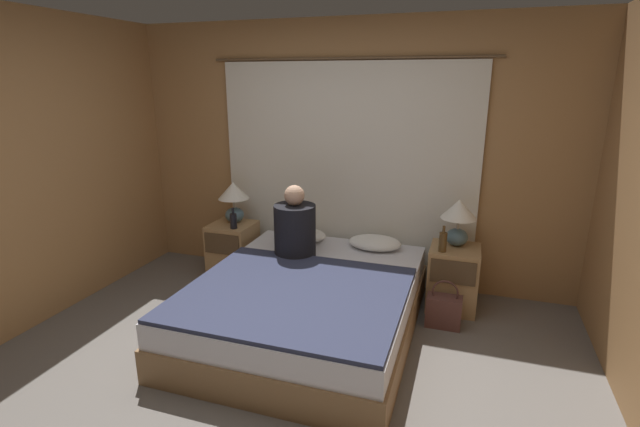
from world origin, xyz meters
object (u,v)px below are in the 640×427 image
object	(u,v)px
handbag_on_floor	(444,310)
pillow_right	(375,243)
nightstand_left	(233,250)
nightstand_right	(453,278)
pillow_left	(301,235)
beer_bottle_on_right_stand	(443,241)
bed	(308,304)
person_left_in_bed	(295,228)
lamp_right	(459,216)
lamp_left	(234,197)
beer_bottle_on_left_stand	(233,221)

from	to	relation	value
handbag_on_floor	pillow_right	bearing A→B (deg)	147.41
nightstand_left	nightstand_right	bearing A→B (deg)	0.00
pillow_left	beer_bottle_on_right_stand	xyz separation A→B (m)	(1.34, -0.19, 0.14)
bed	person_left_in_bed	bearing A→B (deg)	121.91
lamp_right	person_left_in_bed	distance (m)	1.42
lamp_left	person_left_in_bed	distance (m)	0.90
beer_bottle_on_left_stand	beer_bottle_on_right_stand	xyz separation A→B (m)	(1.97, 0.00, 0.01)
nightstand_left	pillow_right	distance (m)	1.46
handbag_on_floor	pillow_left	bearing A→B (deg)	162.89
pillow_right	handbag_on_floor	bearing A→B (deg)	-32.59
bed	pillow_right	world-z (taller)	pillow_right
nightstand_left	handbag_on_floor	world-z (taller)	nightstand_left
pillow_right	handbag_on_floor	distance (m)	0.88
lamp_right	pillow_right	distance (m)	0.79
nightstand_right	beer_bottle_on_left_stand	world-z (taller)	beer_bottle_on_left_stand
nightstand_right	handbag_on_floor	xyz separation A→B (m)	(-0.04, -0.36, -0.14)
lamp_right	beer_bottle_on_left_stand	world-z (taller)	lamp_right
lamp_left	lamp_right	xyz separation A→B (m)	(2.16, 0.00, 0.00)
bed	lamp_left	distance (m)	1.49
lamp_right	pillow_left	bearing A→B (deg)	-179.98
lamp_left	lamp_right	size ratio (longest dim) A/B	1.00
nightstand_right	pillow_right	size ratio (longest dim) A/B	1.15
lamp_right	handbag_on_floor	size ratio (longest dim) A/B	1.02
pillow_right	nightstand_right	bearing A→B (deg)	-5.52
lamp_left	lamp_right	bearing A→B (deg)	0.00
lamp_right	pillow_right	bearing A→B (deg)	-179.96
nightstand_right	lamp_left	distance (m)	2.23
pillow_left	nightstand_right	bearing A→B (deg)	-2.75
lamp_right	person_left_in_bed	bearing A→B (deg)	-164.26
pillow_left	beer_bottle_on_right_stand	world-z (taller)	beer_bottle_on_right_stand
nightstand_left	person_left_in_bed	bearing A→B (deg)	-21.26
lamp_right	nightstand_right	bearing A→B (deg)	-90.00
nightstand_right	pillow_left	bearing A→B (deg)	177.25
pillow_left	lamp_right	bearing A→B (deg)	0.02
lamp_left	beer_bottle_on_right_stand	distance (m)	2.08
bed	pillow_right	distance (m)	0.95
lamp_left	pillow_right	bearing A→B (deg)	-0.02
pillow_left	beer_bottle_on_left_stand	distance (m)	0.67
nightstand_right	handbag_on_floor	world-z (taller)	nightstand_right
pillow_left	pillow_right	bearing A→B (deg)	0.00
person_left_in_bed	nightstand_left	bearing A→B (deg)	158.74
nightstand_left	beer_bottle_on_right_stand	size ratio (longest dim) A/B	2.49
pillow_left	person_left_in_bed	distance (m)	0.44
bed	lamp_right	bearing A→B (deg)	37.44
bed	lamp_left	xyz separation A→B (m)	(-1.08, 0.83, 0.61)
beer_bottle_on_right_stand	handbag_on_floor	world-z (taller)	beer_bottle_on_right_stand
nightstand_left	lamp_left	bearing A→B (deg)	90.00
bed	pillow_left	xyz separation A→B (m)	(-0.36, 0.83, 0.28)
pillow_right	beer_bottle_on_right_stand	distance (m)	0.66
nightstand_left	lamp_right	xyz separation A→B (m)	(2.16, 0.07, 0.54)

